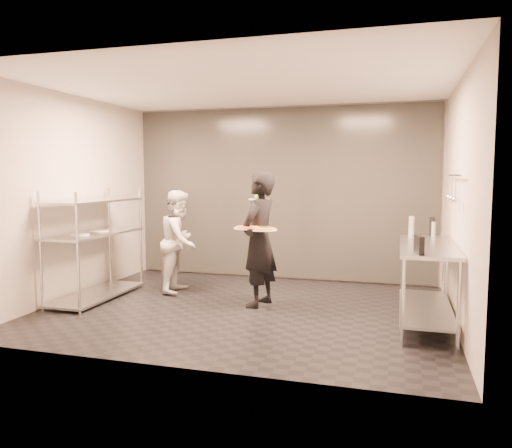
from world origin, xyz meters
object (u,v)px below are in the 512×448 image
(chef, at_px, (180,241))
(pizza_plate_far, at_px, (263,229))
(bottle_green, at_px, (412,226))
(prep_counter, at_px, (427,270))
(salad_plate, at_px, (259,198))
(pos_monitor, at_px, (419,245))
(pizza_plate_near, at_px, (247,228))
(bottle_clear, at_px, (433,229))
(waiter, at_px, (259,239))
(bottle_dark, at_px, (432,227))
(pass_rack, at_px, (95,243))

(chef, relative_size, pizza_plate_far, 4.34)
(bottle_green, bearing_deg, prep_counter, -78.56)
(salad_plate, bearing_deg, chef, 172.95)
(salad_plate, xyz_separation_m, bottle_green, (1.98, 0.27, -0.35))
(chef, bearing_deg, pos_monitor, -117.53)
(chef, distance_m, salad_plate, 1.41)
(chef, xyz_separation_m, pizza_plate_far, (1.45, -0.66, 0.29))
(pizza_plate_near, xyz_separation_m, bottle_clear, (2.26, 0.73, -0.03))
(waiter, xyz_separation_m, salad_plate, (-0.09, 0.30, 0.52))
(pizza_plate_near, bearing_deg, pizza_plate_far, -9.36)
(pizza_plate_far, relative_size, bottle_clear, 1.82)
(prep_counter, relative_size, chef, 1.22)
(prep_counter, height_order, chef, chef)
(pizza_plate_near, relative_size, bottle_clear, 1.83)
(waiter, relative_size, pos_monitor, 6.90)
(prep_counter, xyz_separation_m, chef, (-3.38, 0.68, 0.11))
(waiter, bearing_deg, pizza_plate_near, -18.19)
(bottle_green, bearing_deg, pos_monitor, -88.45)
(waiter, distance_m, chef, 1.41)
(chef, bearing_deg, bottle_green, -92.24)
(prep_counter, distance_m, waiter, 2.08)
(pizza_plate_far, distance_m, bottle_clear, 2.18)
(pizza_plate_far, xyz_separation_m, bottle_dark, (2.03, 0.78, 0.01))
(pizza_plate_near, relative_size, pizza_plate_far, 1.01)
(pos_monitor, distance_m, bottle_clear, 1.52)
(bottle_green, relative_size, bottle_dark, 1.02)
(chef, height_order, bottle_dark, chef)
(bottle_clear, bearing_deg, pass_rack, -169.95)
(prep_counter, height_order, waiter, waiter)
(pos_monitor, height_order, bottle_clear, bottle_clear)
(prep_counter, xyz_separation_m, bottle_green, (-0.16, 0.79, 0.42))
(prep_counter, relative_size, pos_monitor, 7.12)
(salad_plate, bearing_deg, bottle_clear, 6.53)
(chef, distance_m, bottle_dark, 3.49)
(pos_monitor, bearing_deg, pass_rack, 159.43)
(pass_rack, relative_size, bottle_clear, 8.53)
(waiter, xyz_separation_m, pizza_plate_far, (0.12, -0.21, 0.16))
(chef, bearing_deg, bottle_dark, -92.31)
(chef, xyz_separation_m, pos_monitor, (3.26, -1.40, 0.27))
(pass_rack, xyz_separation_m, bottle_green, (4.17, 0.80, 0.28))
(pizza_plate_far, distance_m, bottle_dark, 2.17)
(chef, bearing_deg, pizza_plate_far, -118.94)
(waiter, height_order, salad_plate, waiter)
(pos_monitor, bearing_deg, chef, 145.87)
(pizza_plate_far, bearing_deg, bottle_clear, 20.59)
(waiter, height_order, bottle_dark, waiter)
(pizza_plate_near, bearing_deg, bottle_clear, 17.89)
(pizza_plate_near, xyz_separation_m, bottle_dark, (2.25, 0.75, 0.00))
(pass_rack, relative_size, pos_monitor, 6.33)
(waiter, xyz_separation_m, chef, (-1.33, 0.45, -0.13))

